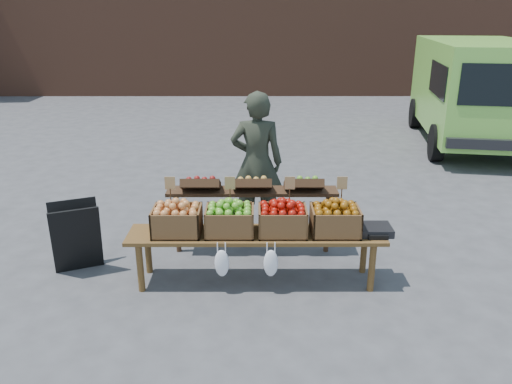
{
  "coord_description": "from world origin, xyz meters",
  "views": [
    {
      "loc": [
        -0.11,
        -4.48,
        2.76
      ],
      "look_at": [
        -0.11,
        0.8,
        0.85
      ],
      "focal_mm": 35.0,
      "sensor_mm": 36.0,
      "label": 1
    }
  ],
  "objects_px": {
    "delivery_van": "(475,94)",
    "display_bench": "(256,257)",
    "crate_golden_apples": "(177,221)",
    "back_table": "(252,212)",
    "crate_russet_pears": "(230,221)",
    "vendor": "(257,163)",
    "weighing_scale": "(375,230)",
    "crate_red_apples": "(282,221)",
    "crate_green_apples": "(335,221)",
    "chalkboard_sign": "(76,237)"
  },
  "relations": [
    {
      "from": "display_bench",
      "to": "crate_golden_apples",
      "type": "relative_size",
      "value": 5.4
    },
    {
      "from": "crate_green_apples",
      "to": "crate_red_apples",
      "type": "bearing_deg",
      "value": 180.0
    },
    {
      "from": "vendor",
      "to": "display_bench",
      "type": "xyz_separation_m",
      "value": [
        -0.01,
        -1.41,
        -0.64
      ]
    },
    {
      "from": "display_bench",
      "to": "vendor",
      "type": "bearing_deg",
      "value": 89.57
    },
    {
      "from": "delivery_van",
      "to": "display_bench",
      "type": "distance_m",
      "value": 7.74
    },
    {
      "from": "crate_russet_pears",
      "to": "back_table",
      "type": "bearing_deg",
      "value": 72.19
    },
    {
      "from": "crate_red_apples",
      "to": "crate_green_apples",
      "type": "relative_size",
      "value": 1.0
    },
    {
      "from": "vendor",
      "to": "weighing_scale",
      "type": "height_order",
      "value": "vendor"
    },
    {
      "from": "display_bench",
      "to": "crate_golden_apples",
      "type": "xyz_separation_m",
      "value": [
        -0.82,
        0.0,
        0.42
      ]
    },
    {
      "from": "chalkboard_sign",
      "to": "crate_red_apples",
      "type": "height_order",
      "value": "crate_red_apples"
    },
    {
      "from": "crate_russet_pears",
      "to": "crate_red_apples",
      "type": "distance_m",
      "value": 0.55
    },
    {
      "from": "chalkboard_sign",
      "to": "crate_russet_pears",
      "type": "relative_size",
      "value": 1.59
    },
    {
      "from": "delivery_van",
      "to": "crate_golden_apples",
      "type": "bearing_deg",
      "value": -123.24
    },
    {
      "from": "vendor",
      "to": "chalkboard_sign",
      "type": "height_order",
      "value": "vendor"
    },
    {
      "from": "delivery_van",
      "to": "chalkboard_sign",
      "type": "distance_m",
      "value": 8.91
    },
    {
      "from": "crate_russet_pears",
      "to": "crate_red_apples",
      "type": "bearing_deg",
      "value": 0.0
    },
    {
      "from": "chalkboard_sign",
      "to": "crate_russet_pears",
      "type": "distance_m",
      "value": 1.79
    },
    {
      "from": "display_bench",
      "to": "crate_golden_apples",
      "type": "height_order",
      "value": "crate_golden_apples"
    },
    {
      "from": "delivery_van",
      "to": "back_table",
      "type": "xyz_separation_m",
      "value": [
        -4.79,
        -5.33,
        -0.58
      ]
    },
    {
      "from": "delivery_van",
      "to": "vendor",
      "type": "height_order",
      "value": "delivery_van"
    },
    {
      "from": "crate_golden_apples",
      "to": "vendor",
      "type": "bearing_deg",
      "value": 59.29
    },
    {
      "from": "back_table",
      "to": "crate_golden_apples",
      "type": "height_order",
      "value": "back_table"
    },
    {
      "from": "display_bench",
      "to": "crate_golden_apples",
      "type": "distance_m",
      "value": 0.93
    },
    {
      "from": "delivery_van",
      "to": "display_bench",
      "type": "xyz_separation_m",
      "value": [
        -4.75,
        -6.05,
        -0.82
      ]
    },
    {
      "from": "delivery_van",
      "to": "vendor",
      "type": "relative_size",
      "value": 2.66
    },
    {
      "from": "display_bench",
      "to": "crate_green_apples",
      "type": "relative_size",
      "value": 5.4
    },
    {
      "from": "crate_red_apples",
      "to": "crate_green_apples",
      "type": "bearing_deg",
      "value": 0.0
    },
    {
      "from": "crate_red_apples",
      "to": "delivery_van",
      "type": "bearing_deg",
      "value": 53.51
    },
    {
      "from": "crate_russet_pears",
      "to": "vendor",
      "type": "bearing_deg",
      "value": 78.52
    },
    {
      "from": "delivery_van",
      "to": "crate_russet_pears",
      "type": "bearing_deg",
      "value": -120.3
    },
    {
      "from": "crate_russet_pears",
      "to": "crate_green_apples",
      "type": "height_order",
      "value": "same"
    },
    {
      "from": "back_table",
      "to": "display_bench",
      "type": "relative_size",
      "value": 0.78
    },
    {
      "from": "display_bench",
      "to": "chalkboard_sign",
      "type": "bearing_deg",
      "value": 171.93
    },
    {
      "from": "delivery_van",
      "to": "back_table",
      "type": "relative_size",
      "value": 2.34
    },
    {
      "from": "chalkboard_sign",
      "to": "display_bench",
      "type": "relative_size",
      "value": 0.29
    },
    {
      "from": "delivery_van",
      "to": "chalkboard_sign",
      "type": "xyz_separation_m",
      "value": [
        -6.76,
        -5.77,
        -0.7
      ]
    },
    {
      "from": "display_bench",
      "to": "crate_green_apples",
      "type": "xyz_separation_m",
      "value": [
        0.82,
        0.0,
        0.42
      ]
    },
    {
      "from": "delivery_van",
      "to": "weighing_scale",
      "type": "distance_m",
      "value": 7.01
    },
    {
      "from": "chalkboard_sign",
      "to": "crate_red_apples",
      "type": "relative_size",
      "value": 1.59
    },
    {
      "from": "back_table",
      "to": "weighing_scale",
      "type": "xyz_separation_m",
      "value": [
        1.29,
        -0.72,
        0.09
      ]
    },
    {
      "from": "chalkboard_sign",
      "to": "crate_golden_apples",
      "type": "relative_size",
      "value": 1.59
    },
    {
      "from": "back_table",
      "to": "crate_russet_pears",
      "type": "relative_size",
      "value": 4.2
    },
    {
      "from": "back_table",
      "to": "crate_russet_pears",
      "type": "height_order",
      "value": "back_table"
    },
    {
      "from": "delivery_van",
      "to": "crate_red_apples",
      "type": "height_order",
      "value": "delivery_van"
    },
    {
      "from": "crate_russet_pears",
      "to": "crate_red_apples",
      "type": "relative_size",
      "value": 1.0
    },
    {
      "from": "crate_russet_pears",
      "to": "crate_green_apples",
      "type": "distance_m",
      "value": 1.1
    },
    {
      "from": "delivery_van",
      "to": "crate_red_apples",
      "type": "xyz_separation_m",
      "value": [
        -4.48,
        -6.05,
        -0.39
      ]
    },
    {
      "from": "weighing_scale",
      "to": "vendor",
      "type": "bearing_deg",
      "value": 131.39
    },
    {
      "from": "crate_green_apples",
      "to": "weighing_scale",
      "type": "relative_size",
      "value": 1.47
    },
    {
      "from": "vendor",
      "to": "display_bench",
      "type": "height_order",
      "value": "vendor"
    }
  ]
}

